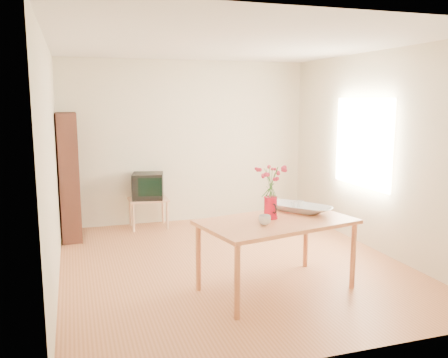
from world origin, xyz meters
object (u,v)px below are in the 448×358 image
object	(u,v)px
table	(277,227)
pitcher	(270,208)
television	(148,186)
mug	(265,220)
bowl	(298,190)

from	to	relation	value
table	pitcher	xyz separation A→B (m)	(-0.04, 0.09, 0.18)
television	table	bearing A→B (deg)	-60.13
table	mug	xyz separation A→B (m)	(-0.19, -0.13, 0.12)
television	mug	bearing A→B (deg)	-64.25
mug	bowl	distance (m)	0.73
pitcher	bowl	world-z (taller)	bowl
bowl	mug	bearing A→B (deg)	-143.61
pitcher	mug	xyz separation A→B (m)	(-0.16, -0.22, -0.06)
table	mug	world-z (taller)	mug
table	television	size ratio (longest dim) A/B	3.17
pitcher	bowl	bearing A→B (deg)	22.29
table	bowl	xyz separation A→B (m)	(0.37, 0.29, 0.31)
bowl	television	distance (m)	2.90
table	pitcher	size ratio (longest dim) A/B	7.26
mug	bowl	bearing A→B (deg)	-172.27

